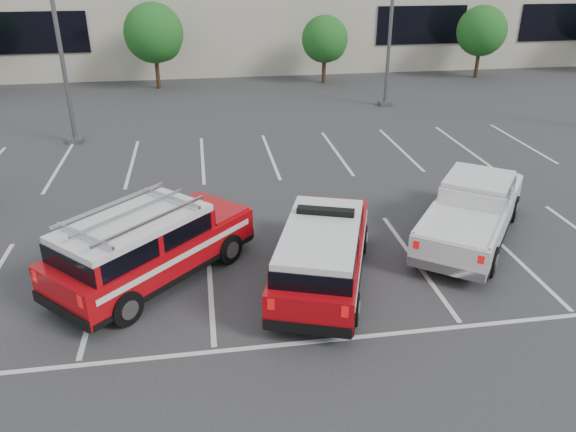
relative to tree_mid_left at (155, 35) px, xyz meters
name	(u,v)px	position (x,y,z in m)	size (l,w,h in m)	color
ground	(316,270)	(4.91, -22.05, -3.04)	(120.00, 120.00, 0.00)	#303033
stall_markings	(288,200)	(4.91, -17.55, -3.03)	(23.00, 15.00, 0.01)	silver
tree_mid_left	(155,35)	(0.00, 0.00, 0.00)	(3.37, 3.37, 4.85)	#3F2B19
tree_mid_right	(326,41)	(10.00, 0.00, -0.54)	(2.77, 2.77, 3.99)	#3F2B19
tree_right	(482,33)	(20.00, 0.00, -0.27)	(3.07, 3.07, 4.42)	#3F2B19
light_pole_left	(55,14)	(-3.09, -10.05, 2.14)	(0.90, 0.60, 10.24)	#59595E
light_pole_mid	(392,1)	(11.91, -6.05, 2.14)	(0.90, 0.60, 10.24)	#59595E
fire_chief_suv	(322,256)	(4.94, -22.64, -2.30)	(3.47, 5.50, 1.82)	#A7080E
white_pickup	(471,216)	(9.58, -20.95, -2.36)	(4.90, 5.62, 1.72)	silver
ladder_suv	(149,251)	(0.80, -21.84, -2.22)	(5.14, 5.11, 2.05)	#A7080E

